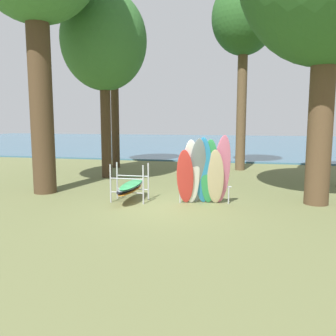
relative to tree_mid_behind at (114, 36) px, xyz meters
The scene contains 7 objects.
ground_plane 11.94m from the tree_mid_behind, 58.67° to the right, with size 80.00×80.00×0.00m, color #60663D.
lake_water 23.07m from the tree_mid_behind, 76.85° to the left, with size 80.00×36.00×0.10m, color #38607A.
tree_mid_behind is the anchor object (origin of this frame).
tree_far_left_back 3.58m from the tree_mid_behind, 76.27° to the right, with size 3.81×3.81×8.34m.
tree_deep_back 6.85m from the tree_mid_behind, ahead, with size 3.26×3.26×9.66m.
leaning_board_pile 11.53m from the tree_mid_behind, 53.30° to the right, with size 1.75×1.24×2.24m.
board_storage_rack 10.75m from the tree_mid_behind, 66.08° to the right, with size 1.15×2.12×1.25m.
Camera 1 is at (2.14, -10.51, 2.69)m, focal length 38.07 mm.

